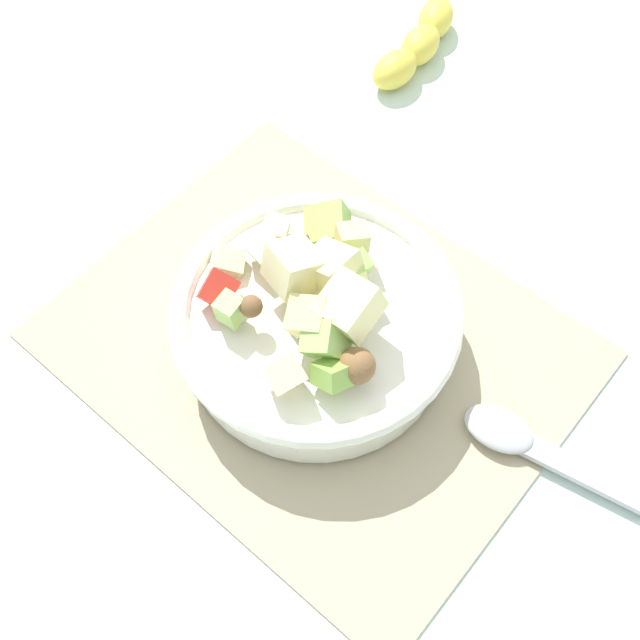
{
  "coord_description": "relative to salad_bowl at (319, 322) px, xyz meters",
  "views": [
    {
      "loc": [
        -0.21,
        0.24,
        0.58
      ],
      "look_at": [
        -0.0,
        0.0,
        0.05
      ],
      "focal_mm": 44.44,
      "sensor_mm": 36.0,
      "label": 1
    }
  ],
  "objects": [
    {
      "name": "placemat",
      "position": [
        0.0,
        -0.0,
        -0.04
      ],
      "size": [
        0.41,
        0.32,
        0.01
      ],
      "primitive_type": "cube",
      "color": "tan",
      "rests_on": "ground_plane"
    },
    {
      "name": "banana_whole",
      "position": [
        0.15,
        -0.34,
        -0.02
      ],
      "size": [
        0.06,
        0.15,
        0.04
      ],
      "color": "yellow",
      "rests_on": "ground_plane"
    },
    {
      "name": "serving_spoon",
      "position": [
        -0.2,
        -0.04,
        -0.03
      ],
      "size": [
        0.21,
        0.07,
        0.01
      ],
      "color": "#B7B7BC",
      "rests_on": "placemat"
    },
    {
      "name": "ground_plane",
      "position": [
        0.0,
        -0.0,
        -0.04
      ],
      "size": [
        2.4,
        2.4,
        0.0
      ],
      "primitive_type": "plane",
      "color": "silver"
    },
    {
      "name": "salad_bowl",
      "position": [
        0.0,
        0.0,
        0.0
      ],
      "size": [
        0.23,
        0.23,
        0.11
      ],
      "color": "white",
      "rests_on": "placemat"
    }
  ]
}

